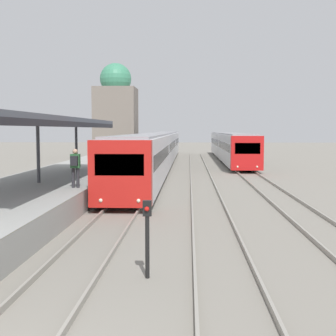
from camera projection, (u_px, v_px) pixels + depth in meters
platform_canopy at (38, 120)px, 21.70m from camera, size 4.00×18.55×3.04m
person_on_platform at (75, 165)px, 19.90m from camera, size 0.40×0.40×1.66m
train_near at (159, 148)px, 43.90m from camera, size 2.60×50.19×3.14m
train_far at (229, 145)px, 52.44m from camera, size 2.54×32.57×3.08m
signal_post_near at (147, 230)px, 10.79m from camera, size 0.20×0.21×1.82m
distant_domed_building at (116, 114)px, 55.72m from camera, size 4.84×4.84×11.29m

